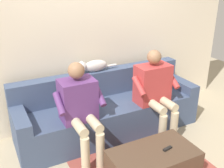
# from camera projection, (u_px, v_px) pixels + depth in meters

# --- Properties ---
(ground_plane) EXTENTS (8.00, 8.00, 0.00)m
(ground_plane) POSITION_uv_depth(u_px,v_px,m) (135.00, 159.00, 3.27)
(ground_plane) COLOR tan
(back_wall) EXTENTS (4.63, 0.06, 2.75)m
(back_wall) POSITION_uv_depth(u_px,v_px,m) (93.00, 28.00, 3.72)
(back_wall) COLOR beige
(back_wall) RESTS_ON ground
(couch) EXTENTS (2.52, 0.75, 0.82)m
(couch) POSITION_uv_depth(u_px,v_px,m) (108.00, 111.00, 3.76)
(couch) COLOR #3D4C6B
(couch) RESTS_ON ground
(coffee_table) EXTENTS (0.93, 0.53, 0.34)m
(coffee_table) POSITION_uv_depth(u_px,v_px,m) (153.00, 165.00, 2.90)
(coffee_table) COLOR #4C3828
(coffee_table) RESTS_ON ground
(person_left_seated) EXTENTS (0.60, 0.58, 1.18)m
(person_left_seated) POSITION_uv_depth(u_px,v_px,m) (155.00, 88.00, 3.55)
(person_left_seated) COLOR #B23838
(person_left_seated) RESTS_ON ground
(person_right_seated) EXTENTS (0.56, 0.61, 1.17)m
(person_right_seated) POSITION_uv_depth(u_px,v_px,m) (80.00, 105.00, 3.12)
(person_right_seated) COLOR #5B3370
(person_right_seated) RESTS_ON ground
(cat_on_backrest) EXTENTS (0.59, 0.14, 0.17)m
(cat_on_backrest) POSITION_uv_depth(u_px,v_px,m) (92.00, 66.00, 3.67)
(cat_on_backrest) COLOR silver
(cat_on_backrest) RESTS_ON couch
(remote_black) EXTENTS (0.12, 0.05, 0.02)m
(remote_black) POSITION_uv_depth(u_px,v_px,m) (168.00, 149.00, 2.87)
(remote_black) COLOR black
(remote_black) RESTS_ON coffee_table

